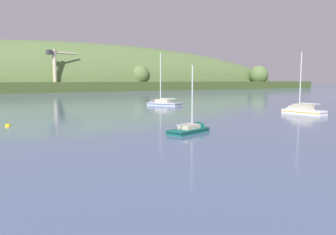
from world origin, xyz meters
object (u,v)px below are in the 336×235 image
at_px(dockside_crane, 55,71).
at_px(sailboat_midwater_white, 160,105).
at_px(sailboat_far_left, 299,112).
at_px(mooring_buoy_off_fishing_boat, 8,126).
at_px(sailboat_near_mooring, 193,131).

distance_m(dockside_crane, sailboat_midwater_white, 107.02).
bearing_deg(sailboat_far_left, mooring_buoy_off_fishing_boat, 72.13).
bearing_deg(sailboat_near_mooring, sailboat_midwater_white, 47.81).
height_order(sailboat_midwater_white, mooring_buoy_off_fishing_boat, sailboat_midwater_white).
distance_m(sailboat_midwater_white, mooring_buoy_off_fishing_boat, 42.23).
distance_m(sailboat_near_mooring, mooring_buoy_off_fishing_boat, 25.21).
bearing_deg(sailboat_near_mooring, sailboat_far_left, -3.56).
xyz_separation_m(dockside_crane, sailboat_far_left, (6.03, -138.32, -10.64)).
height_order(sailboat_near_mooring, mooring_buoy_off_fishing_boat, sailboat_near_mooring).
distance_m(dockside_crane, mooring_buoy_off_fishing_boat, 133.38).
xyz_separation_m(sailboat_near_mooring, sailboat_far_left, (29.66, 5.96, 0.18)).
xyz_separation_m(sailboat_near_mooring, mooring_buoy_off_fishing_boat, (-17.71, 17.94, -0.17)).
height_order(sailboat_far_left, mooring_buoy_off_fishing_boat, sailboat_far_left).
height_order(dockside_crane, sailboat_near_mooring, dockside_crane).
distance_m(sailboat_near_mooring, sailboat_midwater_white, 42.61).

